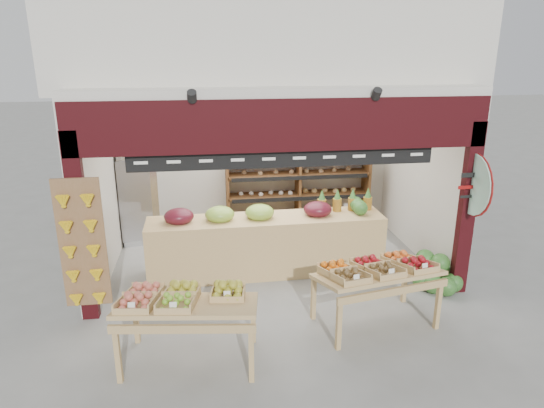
{
  "coord_description": "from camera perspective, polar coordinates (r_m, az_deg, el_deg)",
  "views": [
    {
      "loc": [
        -1.09,
        -7.39,
        3.61
      ],
      "look_at": [
        -0.05,
        -0.2,
        1.28
      ],
      "focal_mm": 32.0,
      "sensor_mm": 36.0,
      "label": 1
    }
  ],
  "objects": [
    {
      "name": "cardboard_stack",
      "position": [
        8.29,
        -10.68,
        -6.35
      ],
      "size": [
        1.06,
        0.77,
        0.73
      ],
      "color": "beige",
      "rests_on": "ground"
    },
    {
      "name": "shop_structure",
      "position": [
        9.07,
        -1.37,
        19.73
      ],
      "size": [
        6.36,
        5.12,
        5.4
      ],
      "color": "beige",
      "rests_on": "ground"
    },
    {
      "name": "ground",
      "position": [
        8.3,
        0.17,
        -8.03
      ],
      "size": [
        60.0,
        60.0,
        0.0
      ],
      "primitive_type": "plane",
      "color": "slate",
      "rests_on": "ground"
    },
    {
      "name": "gift_sign",
      "position": [
        7.56,
        22.65,
        2.13
      ],
      "size": [
        0.04,
        0.93,
        0.92
      ],
      "color": "#ABD7BF",
      "rests_on": "ground"
    },
    {
      "name": "display_table_right",
      "position": [
        6.65,
        12.23,
        -7.68
      ],
      "size": [
        1.73,
        1.17,
        1.02
      ],
      "color": "tan",
      "rests_on": "ground"
    },
    {
      "name": "watermelon_pile",
      "position": [
        8.13,
        18.88,
        -7.96
      ],
      "size": [
        0.79,
        0.76,
        0.58
      ],
      "color": "#1B4517",
      "rests_on": "ground"
    },
    {
      "name": "refrigerator",
      "position": [
        9.72,
        -15.52,
        0.9
      ],
      "size": [
        0.83,
        0.83,
        1.8
      ],
      "primitive_type": "cube",
      "rotation": [
        0.0,
        0.0,
        0.22
      ],
      "color": "silver",
      "rests_on": "ground"
    },
    {
      "name": "mid_counter",
      "position": [
        8.1,
        -0.78,
        -4.59
      ],
      "size": [
        3.9,
        0.81,
        1.2
      ],
      "color": "tan",
      "rests_on": "ground"
    },
    {
      "name": "display_table_left",
      "position": [
        5.89,
        -10.89,
        -11.15
      ],
      "size": [
        1.72,
        1.1,
        1.03
      ],
      "color": "tan",
      "rests_on": "ground"
    },
    {
      "name": "back_shelving",
      "position": [
        9.85,
        3.11,
        3.18
      ],
      "size": [
        2.93,
        0.48,
        1.82
      ],
      "color": "brown",
      "rests_on": "ground"
    },
    {
      "name": "banana_board",
      "position": [
        6.9,
        -21.43,
        -4.74
      ],
      "size": [
        0.6,
        0.15,
        1.8
      ],
      "color": "brown",
      "rests_on": "ground"
    }
  ]
}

